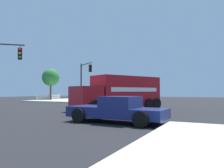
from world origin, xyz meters
TOP-DOWN VIEW (x-y plane):
  - ground_plane at (0.00, 0.00)m, footprint 100.00×100.00m
  - sidewalk_corner_near at (-13.64, -13.64)m, footprint 12.56×12.56m
  - delivery_truck at (0.53, 1.64)m, footprint 8.65×6.04m
  - traffic_light_primary at (-7.06, -7.34)m, footprint 2.17×3.10m
  - pickup_navy at (8.04, 4.81)m, footprint 2.36×5.25m
  - sedan_maroon at (-11.45, -4.72)m, footprint 2.23×4.39m
  - pedestrian_near_corner at (-10.41, -10.67)m, footprint 0.34×0.49m
  - picket_fence_run at (-13.64, -19.67)m, footprint 6.40×0.05m
  - shade_tree_near at (-13.59, -19.23)m, footprint 3.26×3.26m

SIDE VIEW (x-z plane):
  - ground_plane at x=0.00m, z-range 0.00..0.00m
  - sidewalk_corner_near at x=-13.64m, z-range 0.00..0.14m
  - picket_fence_run at x=-13.64m, z-range 0.15..1.10m
  - sedan_maroon at x=-11.45m, z-range -0.03..1.28m
  - pickup_navy at x=8.04m, z-range 0.04..1.42m
  - pedestrian_near_corner at x=-10.41m, z-range 0.24..1.84m
  - delivery_truck at x=0.53m, z-range 0.06..3.05m
  - traffic_light_primary at x=-7.06m, z-range 0.99..6.50m
  - shade_tree_near at x=-13.59m, z-range 1.40..7.22m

